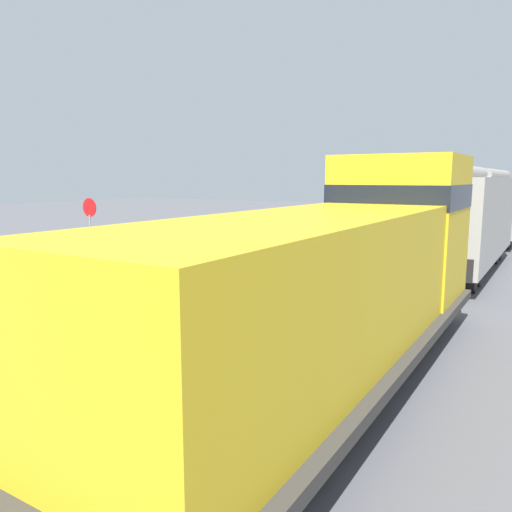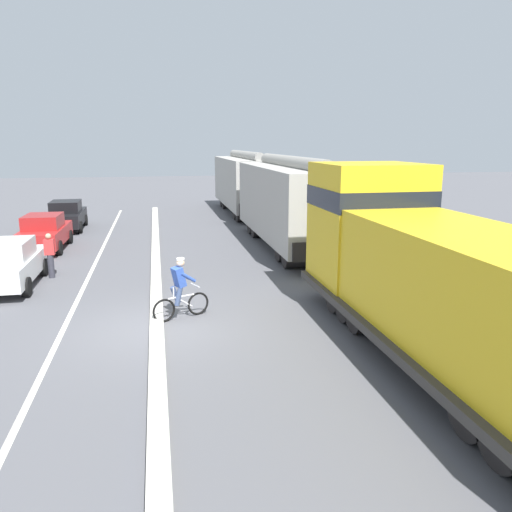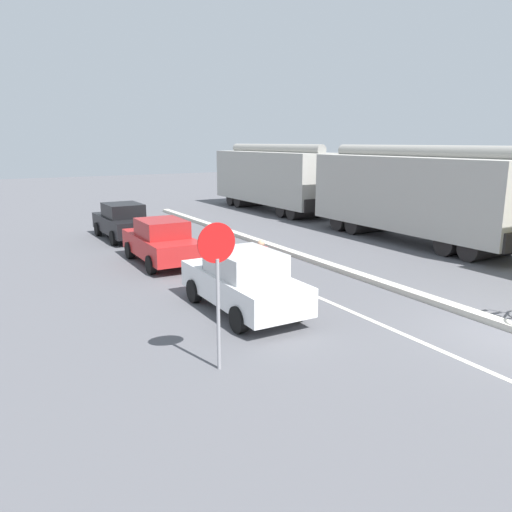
{
  "view_description": "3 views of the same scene",
  "coord_description": "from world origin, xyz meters",
  "px_view_note": "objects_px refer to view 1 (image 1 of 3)",
  "views": [
    {
      "loc": [
        9.47,
        -11.6,
        3.66
      ],
      "look_at": [
        1.14,
        2.01,
        1.18
      ],
      "focal_mm": 35.0,
      "sensor_mm": 36.0,
      "label": 1
    },
    {
      "loc": [
        0.14,
        -12.61,
        4.79
      ],
      "look_at": [
        2.69,
        0.16,
        1.8
      ],
      "focal_mm": 35.0,
      "sensor_mm": 36.0,
      "label": 2
    },
    {
      "loc": [
        -10.71,
        -6.03,
        4.32
      ],
      "look_at": [
        -3.55,
        6.39,
        1.03
      ],
      "focal_mm": 35.0,
      "sensor_mm": 36.0,
      "label": 3
    }
  ],
  "objects_px": {
    "parked_car_white": "(174,245)",
    "cyclist": "(220,272)",
    "stop_sign": "(90,219)",
    "parked_car_black": "(294,224)",
    "hopper_car_middle": "(495,206)",
    "pedestrian_by_cars": "(208,243)",
    "locomotive": "(345,278)",
    "hopper_car_lead": "(460,219)",
    "parked_car_red": "(247,232)"
  },
  "relations": [
    {
      "from": "cyclist",
      "to": "stop_sign",
      "type": "bearing_deg",
      "value": 168.81
    },
    {
      "from": "parked_car_red",
      "to": "stop_sign",
      "type": "relative_size",
      "value": 1.47
    },
    {
      "from": "pedestrian_by_cars",
      "to": "stop_sign",
      "type": "bearing_deg",
      "value": -130.2
    },
    {
      "from": "locomotive",
      "to": "pedestrian_by_cars",
      "type": "xyz_separation_m",
      "value": [
        -9.78,
        8.71,
        -0.95
      ]
    },
    {
      "from": "hopper_car_middle",
      "to": "parked_car_black",
      "type": "height_order",
      "value": "hopper_car_middle"
    },
    {
      "from": "cyclist",
      "to": "stop_sign",
      "type": "distance_m",
      "value": 7.75
    },
    {
      "from": "locomotive",
      "to": "hopper_car_lead",
      "type": "relative_size",
      "value": 1.1
    },
    {
      "from": "hopper_car_lead",
      "to": "cyclist",
      "type": "xyz_separation_m",
      "value": [
        -5.42,
        -8.67,
        -1.26
      ]
    },
    {
      "from": "parked_car_white",
      "to": "pedestrian_by_cars",
      "type": "relative_size",
      "value": 2.59
    },
    {
      "from": "locomotive",
      "to": "cyclist",
      "type": "bearing_deg",
      "value": 147.27
    },
    {
      "from": "parked_car_white",
      "to": "cyclist",
      "type": "distance_m",
      "value": 6.92
    },
    {
      "from": "pedestrian_by_cars",
      "to": "hopper_car_middle",
      "type": "bearing_deg",
      "value": 56.98
    },
    {
      "from": "locomotive",
      "to": "parked_car_red",
      "type": "relative_size",
      "value": 2.75
    },
    {
      "from": "hopper_car_lead",
      "to": "pedestrian_by_cars",
      "type": "relative_size",
      "value": 6.54
    },
    {
      "from": "parked_car_black",
      "to": "stop_sign",
      "type": "relative_size",
      "value": 1.47
    },
    {
      "from": "locomotive",
      "to": "parked_car_black",
      "type": "distance_m",
      "value": 22.05
    },
    {
      "from": "hopper_car_middle",
      "to": "parked_car_red",
      "type": "distance_m",
      "value": 14.87
    },
    {
      "from": "pedestrian_by_cars",
      "to": "parked_car_black",
      "type": "bearing_deg",
      "value": 96.0
    },
    {
      "from": "parked_car_white",
      "to": "stop_sign",
      "type": "xyz_separation_m",
      "value": [
        -2.03,
        -2.74,
        1.21
      ]
    },
    {
      "from": "parked_car_black",
      "to": "locomotive",
      "type": "bearing_deg",
      "value": -60.42
    },
    {
      "from": "parked_car_red",
      "to": "pedestrian_by_cars",
      "type": "distance_m",
      "value": 5.21
    },
    {
      "from": "hopper_car_middle",
      "to": "parked_car_red",
      "type": "bearing_deg",
      "value": -137.71
    },
    {
      "from": "hopper_car_lead",
      "to": "pedestrian_by_cars",
      "type": "distance_m",
      "value": 10.44
    },
    {
      "from": "parked_car_black",
      "to": "cyclist",
      "type": "distance_m",
      "value": 16.59
    },
    {
      "from": "parked_car_red",
      "to": "parked_car_white",
      "type": "bearing_deg",
      "value": -89.46
    },
    {
      "from": "cyclist",
      "to": "stop_sign",
      "type": "xyz_separation_m",
      "value": [
        -7.51,
        1.49,
        1.21
      ]
    },
    {
      "from": "parked_car_white",
      "to": "cyclist",
      "type": "bearing_deg",
      "value": -37.62
    },
    {
      "from": "hopper_car_middle",
      "to": "parked_car_black",
      "type": "xyz_separation_m",
      "value": [
        -10.88,
        -4.6,
        -1.26
      ]
    },
    {
      "from": "locomotive",
      "to": "hopper_car_middle",
      "type": "height_order",
      "value": "locomotive"
    },
    {
      "from": "hopper_car_lead",
      "to": "hopper_car_middle",
      "type": "xyz_separation_m",
      "value": [
        0.0,
        11.6,
        0.0
      ]
    },
    {
      "from": "hopper_car_lead",
      "to": "parked_car_red",
      "type": "height_order",
      "value": "hopper_car_lead"
    },
    {
      "from": "pedestrian_by_cars",
      "to": "cyclist",
      "type": "bearing_deg",
      "value": -50.2
    },
    {
      "from": "hopper_car_lead",
      "to": "stop_sign",
      "type": "xyz_separation_m",
      "value": [
        -12.94,
        -7.18,
        -0.05
      ]
    },
    {
      "from": "stop_sign",
      "to": "locomotive",
      "type": "bearing_deg",
      "value": -21.02
    },
    {
      "from": "parked_car_red",
      "to": "parked_car_black",
      "type": "xyz_separation_m",
      "value": [
        0.09,
        5.37,
        0.0
      ]
    },
    {
      "from": "parked_car_red",
      "to": "stop_sign",
      "type": "height_order",
      "value": "stop_sign"
    },
    {
      "from": "parked_car_black",
      "to": "parked_car_white",
      "type": "bearing_deg",
      "value": -90.16
    },
    {
      "from": "hopper_car_middle",
      "to": "pedestrian_by_cars",
      "type": "bearing_deg",
      "value": -123.02
    },
    {
      "from": "stop_sign",
      "to": "pedestrian_by_cars",
      "type": "relative_size",
      "value": 1.78
    },
    {
      "from": "stop_sign",
      "to": "parked_car_black",
      "type": "bearing_deg",
      "value": 81.73
    },
    {
      "from": "locomotive",
      "to": "cyclist",
      "type": "height_order",
      "value": "locomotive"
    },
    {
      "from": "parked_car_black",
      "to": "parked_car_red",
      "type": "bearing_deg",
      "value": -90.95
    },
    {
      "from": "hopper_car_lead",
      "to": "cyclist",
      "type": "height_order",
      "value": "hopper_car_lead"
    },
    {
      "from": "parked_car_red",
      "to": "parked_car_black",
      "type": "bearing_deg",
      "value": 89.05
    },
    {
      "from": "locomotive",
      "to": "parked_car_red",
      "type": "height_order",
      "value": "locomotive"
    },
    {
      "from": "pedestrian_by_cars",
      "to": "hopper_car_lead",
      "type": "bearing_deg",
      "value": 19.42
    },
    {
      "from": "hopper_car_middle",
      "to": "pedestrian_by_cars",
      "type": "height_order",
      "value": "hopper_car_middle"
    },
    {
      "from": "parked_car_white",
      "to": "stop_sign",
      "type": "distance_m",
      "value": 3.62
    },
    {
      "from": "parked_car_white",
      "to": "parked_car_black",
      "type": "bearing_deg",
      "value": 89.84
    },
    {
      "from": "locomotive",
      "to": "parked_car_black",
      "type": "xyz_separation_m",
      "value": [
        -10.88,
        19.16,
        -0.98
      ]
    }
  ]
}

